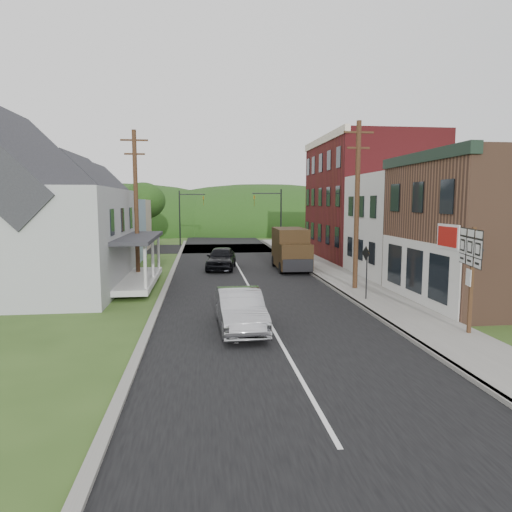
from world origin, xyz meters
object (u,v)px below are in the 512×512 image
object	(u,v)px
dark_sedan	(221,258)
delivery_van	(291,249)
silver_sedan	(240,310)
route_sign_cluster	(471,265)
warning_sign	(366,265)

from	to	relation	value
dark_sedan	delivery_van	bearing A→B (deg)	-1.87
silver_sedan	delivery_van	world-z (taller)	delivery_van
route_sign_cluster	delivery_van	bearing A→B (deg)	113.86
dark_sedan	route_sign_cluster	size ratio (longest dim) A/B	1.25
dark_sedan	warning_sign	size ratio (longest dim) A/B	1.84
silver_sedan	warning_sign	size ratio (longest dim) A/B	1.79
dark_sedan	delivery_van	distance (m)	4.99
silver_sedan	delivery_van	distance (m)	15.53
silver_sedan	delivery_van	size ratio (longest dim) A/B	0.87
dark_sedan	delivery_van	world-z (taller)	delivery_van
dark_sedan	delivery_van	xyz separation A→B (m)	(4.87, -0.84, 0.68)
delivery_van	warning_sign	world-z (taller)	delivery_van
silver_sedan	dark_sedan	distance (m)	15.58
route_sign_cluster	warning_sign	world-z (taller)	route_sign_cluster
dark_sedan	route_sign_cluster	world-z (taller)	route_sign_cluster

